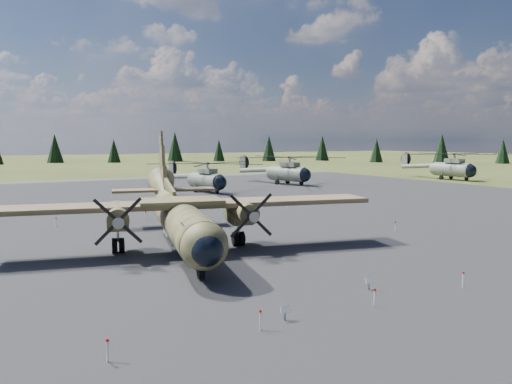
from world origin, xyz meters
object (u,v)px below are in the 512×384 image
helicopter_mid (287,165)px  transport_plane (179,212)px  helicopter_near (206,171)px  helicopter_far (452,161)px

helicopter_mid → transport_plane: bearing=-147.2°
transport_plane → helicopter_near: size_ratio=1.25×
helicopter_near → helicopter_mid: 18.29m
transport_plane → helicopter_near: 37.73m
transport_plane → helicopter_far: size_ratio=1.12×
helicopter_mid → helicopter_far: (33.34, -6.52, 0.19)m
helicopter_far → helicopter_near: bearing=175.8°
transport_plane → helicopter_far: bearing=38.4°
transport_plane → helicopter_far: transport_plane is taller
helicopter_far → transport_plane: bearing=-156.9°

